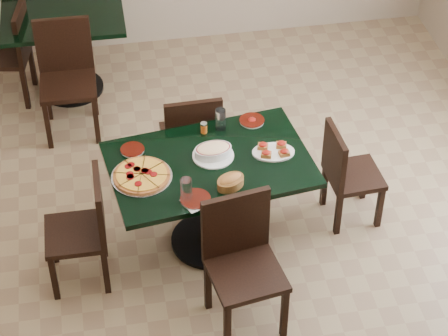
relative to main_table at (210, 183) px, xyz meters
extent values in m
plane|color=olive|center=(0.02, -0.05, -0.57)|extent=(5.50, 5.50, 0.00)
cube|color=black|center=(0.00, 0.00, 0.16)|extent=(1.43, 1.02, 0.04)
cylinder|color=black|center=(0.00, 0.00, -0.21)|extent=(0.11, 0.11, 0.71)
cylinder|color=black|center=(0.00, 0.00, -0.55)|extent=(0.57, 0.57, 0.03)
cube|color=black|center=(-0.90, 2.05, 0.16)|extent=(1.02, 0.74, 0.04)
cylinder|color=black|center=(-0.90, 2.05, -0.21)|extent=(0.11, 0.11, 0.71)
cylinder|color=black|center=(-0.90, 2.05, -0.55)|extent=(0.55, 0.55, 0.03)
cube|color=black|center=(-0.04, 0.68, -0.14)|extent=(0.42, 0.42, 0.04)
cube|color=black|center=(-0.03, 0.49, 0.10)|extent=(0.42, 0.05, 0.44)
cube|color=black|center=(0.14, 0.86, -0.37)|extent=(0.04, 0.04, 0.40)
cube|color=black|center=(0.14, 0.51, -0.37)|extent=(0.04, 0.04, 0.40)
cube|color=black|center=(-0.22, 0.85, -0.37)|extent=(0.04, 0.04, 0.40)
cube|color=black|center=(-0.21, 0.50, -0.37)|extent=(0.04, 0.04, 0.40)
cube|color=black|center=(0.10, -0.76, -0.11)|extent=(0.51, 0.51, 0.04)
cube|color=black|center=(0.07, -0.56, 0.14)|extent=(0.44, 0.11, 0.47)
cube|color=black|center=(-0.06, -0.98, -0.35)|extent=(0.05, 0.05, 0.43)
cube|color=black|center=(-0.12, -0.60, -0.35)|extent=(0.05, 0.05, 0.43)
cube|color=black|center=(0.32, -0.91, -0.35)|extent=(0.05, 0.05, 0.43)
cube|color=black|center=(0.26, -0.54, -0.35)|extent=(0.05, 0.05, 0.43)
cube|color=black|center=(1.06, 0.09, -0.19)|extent=(0.40, 0.40, 0.04)
cube|color=black|center=(0.89, 0.08, 0.03)|extent=(0.06, 0.38, 0.40)
cube|color=black|center=(1.23, -0.05, -0.39)|extent=(0.04, 0.04, 0.36)
cube|color=black|center=(0.91, -0.07, -0.39)|extent=(0.04, 0.04, 0.36)
cube|color=black|center=(1.21, 0.26, -0.39)|extent=(0.04, 0.04, 0.36)
cube|color=black|center=(0.89, 0.24, -0.39)|extent=(0.04, 0.04, 0.36)
cube|color=black|center=(-0.93, -0.17, -0.16)|extent=(0.41, 0.41, 0.04)
cube|color=black|center=(-0.75, -0.17, 0.08)|extent=(0.04, 0.40, 0.43)
cube|color=black|center=(-1.10, 0.00, -0.37)|extent=(0.04, 0.04, 0.39)
cube|color=black|center=(-0.76, 0.00, -0.37)|extent=(0.04, 0.04, 0.39)
cube|color=black|center=(-1.11, -0.34, -0.37)|extent=(0.04, 0.04, 0.39)
cube|color=black|center=(-0.76, -0.35, -0.37)|extent=(0.04, 0.04, 0.39)
cube|color=black|center=(-0.91, 1.46, -0.11)|extent=(0.45, 0.45, 0.04)
cube|color=black|center=(-0.90, 1.67, 0.15)|extent=(0.44, 0.05, 0.48)
cube|color=black|center=(-1.10, 1.28, -0.35)|extent=(0.04, 0.04, 0.44)
cube|color=black|center=(-1.10, 1.66, -0.35)|extent=(0.04, 0.04, 0.44)
cube|color=black|center=(-0.72, 1.27, -0.35)|extent=(0.04, 0.04, 0.44)
cube|color=black|center=(-0.71, 1.65, -0.35)|extent=(0.04, 0.04, 0.44)
cube|color=black|center=(-1.42, 2.05, -0.15)|extent=(0.47, 0.47, 0.04)
cube|color=black|center=(-1.24, 2.01, 0.09)|extent=(0.11, 0.41, 0.44)
cube|color=black|center=(-1.22, 2.19, -0.37)|extent=(0.05, 0.05, 0.40)
cube|color=black|center=(-1.28, 1.84, -0.37)|extent=(0.05, 0.05, 0.40)
cylinder|color=silver|center=(-0.46, -0.07, 0.19)|extent=(0.40, 0.40, 0.01)
cylinder|color=#9A5921|center=(-0.46, -0.07, 0.20)|extent=(0.37, 0.37, 0.02)
cylinder|color=#C48129|center=(-0.46, -0.07, 0.21)|extent=(0.33, 0.33, 0.01)
cylinder|color=silver|center=(0.03, 0.06, 0.19)|extent=(0.28, 0.28, 0.01)
ellipsoid|color=beige|center=(0.03, 0.06, 0.25)|extent=(0.24, 0.17, 0.04)
ellipsoid|color=#AE6330|center=(0.09, -0.26, 0.24)|extent=(0.18, 0.15, 0.07)
cylinder|color=silver|center=(-0.15, -0.35, 0.19)|extent=(0.19, 0.19, 0.01)
cylinder|color=#320803|center=(-0.15, -0.35, 0.19)|extent=(0.20, 0.20, 0.00)
cylinder|color=silver|center=(0.36, 0.38, 0.19)|extent=(0.17, 0.17, 0.01)
cylinder|color=#320803|center=(0.36, 0.38, 0.19)|extent=(0.18, 0.18, 0.00)
ellipsoid|color=#9A1E07|center=(0.36, 0.38, 0.20)|extent=(0.05, 0.05, 0.03)
cylinder|color=silver|center=(-0.49, 0.21, 0.19)|extent=(0.16, 0.16, 0.01)
cylinder|color=#320803|center=(-0.49, 0.21, 0.19)|extent=(0.16, 0.16, 0.00)
cube|color=white|center=(-0.15, -0.37, 0.18)|extent=(0.19, 0.19, 0.00)
cube|color=silver|center=(-0.13, -0.37, 0.19)|extent=(0.07, 0.13, 0.00)
cylinder|color=silver|center=(0.13, 0.35, 0.26)|extent=(0.07, 0.07, 0.16)
cylinder|color=silver|center=(-0.20, -0.33, 0.26)|extent=(0.08, 0.08, 0.16)
cylinder|color=#CC5915|center=(0.01, 0.32, 0.22)|extent=(0.04, 0.04, 0.07)
cylinder|color=silver|center=(0.01, 0.32, 0.26)|extent=(0.05, 0.05, 0.01)
camera|label=1|loc=(-0.68, -4.34, 3.96)|focal=70.00mm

